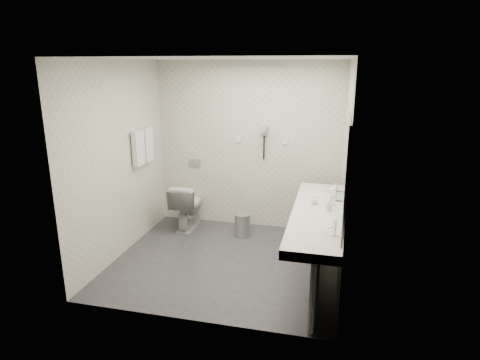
# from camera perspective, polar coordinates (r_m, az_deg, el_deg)

# --- Properties ---
(floor) EXTENTS (2.80, 2.80, 0.00)m
(floor) POSITION_cam_1_polar(r_m,az_deg,el_deg) (5.36, -1.97, -11.20)
(floor) COLOR #2D2C31
(floor) RESTS_ON ground
(ceiling) EXTENTS (2.80, 2.80, 0.00)m
(ceiling) POSITION_cam_1_polar(r_m,az_deg,el_deg) (4.77, -2.27, 16.62)
(ceiling) COLOR silver
(ceiling) RESTS_ON wall_back
(wall_back) EXTENTS (2.80, 0.00, 2.80)m
(wall_back) POSITION_cam_1_polar(r_m,az_deg,el_deg) (6.15, 1.14, 4.74)
(wall_back) COLOR beige
(wall_back) RESTS_ON floor
(wall_front) EXTENTS (2.80, 0.00, 2.80)m
(wall_front) POSITION_cam_1_polar(r_m,az_deg,el_deg) (3.73, -7.45, -2.82)
(wall_front) COLOR beige
(wall_front) RESTS_ON floor
(wall_left) EXTENTS (0.00, 2.60, 2.60)m
(wall_left) POSITION_cam_1_polar(r_m,az_deg,el_deg) (5.45, -16.45, 2.64)
(wall_left) COLOR beige
(wall_left) RESTS_ON floor
(wall_right) EXTENTS (0.00, 2.60, 2.60)m
(wall_right) POSITION_cam_1_polar(r_m,az_deg,el_deg) (4.75, 14.41, 0.88)
(wall_right) COLOR beige
(wall_right) RESTS_ON floor
(vanity_counter) EXTENTS (0.55, 2.20, 0.10)m
(vanity_counter) POSITION_cam_1_polar(r_m,az_deg,el_deg) (4.69, 10.69, -4.84)
(vanity_counter) COLOR silver
(vanity_counter) RESTS_ON floor
(vanity_panel) EXTENTS (0.03, 2.15, 0.75)m
(vanity_panel) POSITION_cam_1_polar(r_m,az_deg,el_deg) (4.86, 10.73, -9.55)
(vanity_panel) COLOR gray
(vanity_panel) RESTS_ON floor
(vanity_post_near) EXTENTS (0.06, 0.06, 0.75)m
(vanity_post_near) POSITION_cam_1_polar(r_m,az_deg,el_deg) (3.94, 10.32, -15.98)
(vanity_post_near) COLOR silver
(vanity_post_near) RESTS_ON floor
(vanity_post_far) EXTENTS (0.06, 0.06, 0.75)m
(vanity_post_far) POSITION_cam_1_polar(r_m,az_deg,el_deg) (5.81, 11.58, -5.24)
(vanity_post_far) COLOR silver
(vanity_post_far) RESTS_ON floor
(mirror) EXTENTS (0.02, 2.20, 1.05)m
(mirror) POSITION_cam_1_polar(r_m,az_deg,el_deg) (4.50, 14.41, 2.71)
(mirror) COLOR #B2BCC6
(mirror) RESTS_ON wall_right
(basin_near) EXTENTS (0.40, 0.31, 0.05)m
(basin_near) POSITION_cam_1_polar(r_m,az_deg,el_deg) (4.08, 10.20, -7.54)
(basin_near) COLOR silver
(basin_near) RESTS_ON vanity_counter
(basin_far) EXTENTS (0.40, 0.31, 0.05)m
(basin_far) POSITION_cam_1_polar(r_m,az_deg,el_deg) (5.29, 11.09, -2.05)
(basin_far) COLOR silver
(basin_far) RESTS_ON vanity_counter
(faucet_near) EXTENTS (0.04, 0.04, 0.15)m
(faucet_near) POSITION_cam_1_polar(r_m,az_deg,el_deg) (4.04, 13.04, -6.55)
(faucet_near) COLOR silver
(faucet_near) RESTS_ON vanity_counter
(faucet_far) EXTENTS (0.04, 0.04, 0.15)m
(faucet_far) POSITION_cam_1_polar(r_m,az_deg,el_deg) (5.27, 13.26, -1.25)
(faucet_far) COLOR silver
(faucet_far) RESTS_ON vanity_counter
(soap_bottle_a) EXTENTS (0.07, 0.07, 0.12)m
(soap_bottle_a) POSITION_cam_1_polar(r_m,az_deg,el_deg) (4.71, 12.28, -3.45)
(soap_bottle_a) COLOR white
(soap_bottle_a) RESTS_ON vanity_counter
(soap_bottle_b) EXTENTS (0.10, 0.10, 0.10)m
(soap_bottle_b) POSITION_cam_1_polar(r_m,az_deg,el_deg) (4.87, 10.33, -2.80)
(soap_bottle_b) COLOR white
(soap_bottle_b) RESTS_ON vanity_counter
(glass_left) EXTENTS (0.06, 0.06, 0.10)m
(glass_left) POSITION_cam_1_polar(r_m,az_deg,el_deg) (4.87, 12.80, -2.92)
(glass_left) COLOR silver
(glass_left) RESTS_ON vanity_counter
(glass_right) EXTENTS (0.07, 0.07, 0.12)m
(glass_right) POSITION_cam_1_polar(r_m,az_deg,el_deg) (5.05, 13.51, -2.18)
(glass_right) COLOR silver
(glass_right) RESTS_ON vanity_counter
(toilet) EXTENTS (0.41, 0.70, 0.71)m
(toilet) POSITION_cam_1_polar(r_m,az_deg,el_deg) (6.30, -7.35, -3.56)
(toilet) COLOR silver
(toilet) RESTS_ON floor
(flush_plate) EXTENTS (0.18, 0.02, 0.12)m
(flush_plate) POSITION_cam_1_polar(r_m,az_deg,el_deg) (6.43, -6.33, 2.40)
(flush_plate) COLOR #B2B5BA
(flush_plate) RESTS_ON wall_back
(pedal_bin) EXTENTS (0.27, 0.27, 0.32)m
(pedal_bin) POSITION_cam_1_polar(r_m,az_deg,el_deg) (6.02, 0.36, -6.36)
(pedal_bin) COLOR #B2B5BA
(pedal_bin) RESTS_ON floor
(bin_lid) EXTENTS (0.23, 0.23, 0.02)m
(bin_lid) POSITION_cam_1_polar(r_m,az_deg,el_deg) (5.96, 0.36, -4.86)
(bin_lid) COLOR #B2B5BA
(bin_lid) RESTS_ON pedal_bin
(towel_rail) EXTENTS (0.02, 0.62, 0.02)m
(towel_rail) POSITION_cam_1_polar(r_m,az_deg,el_deg) (5.85, -13.60, 6.71)
(towel_rail) COLOR silver
(towel_rail) RESTS_ON wall_left
(towel_near) EXTENTS (0.07, 0.24, 0.48)m
(towel_near) POSITION_cam_1_polar(r_m,az_deg,el_deg) (5.76, -14.00, 4.32)
(towel_near) COLOR silver
(towel_near) RESTS_ON towel_rail
(towel_far) EXTENTS (0.07, 0.24, 0.48)m
(towel_far) POSITION_cam_1_polar(r_m,az_deg,el_deg) (6.00, -12.78, 4.85)
(towel_far) COLOR silver
(towel_far) RESTS_ON towel_rail
(dryer_cradle) EXTENTS (0.10, 0.04, 0.14)m
(dryer_cradle) POSITION_cam_1_polar(r_m,az_deg,el_deg) (6.03, 3.43, 6.90)
(dryer_cradle) COLOR gray
(dryer_cradle) RESTS_ON wall_back
(dryer_barrel) EXTENTS (0.08, 0.14, 0.08)m
(dryer_barrel) POSITION_cam_1_polar(r_m,az_deg,el_deg) (5.96, 3.31, 7.09)
(dryer_barrel) COLOR gray
(dryer_barrel) RESTS_ON dryer_cradle
(dryer_cord) EXTENTS (0.02, 0.02, 0.35)m
(dryer_cord) POSITION_cam_1_polar(r_m,az_deg,el_deg) (6.06, 3.36, 4.54)
(dryer_cord) COLOR black
(dryer_cord) RESTS_ON dryer_cradle
(switch_plate_a) EXTENTS (0.09, 0.02, 0.09)m
(switch_plate_a) POSITION_cam_1_polar(r_m,az_deg,el_deg) (6.15, -0.25, 5.69)
(switch_plate_a) COLOR silver
(switch_plate_a) RESTS_ON wall_back
(switch_plate_b) EXTENTS (0.09, 0.02, 0.09)m
(switch_plate_b) POSITION_cam_1_polar(r_m,az_deg,el_deg) (6.03, 6.26, 5.39)
(switch_plate_b) COLOR silver
(switch_plate_b) RESTS_ON wall_back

